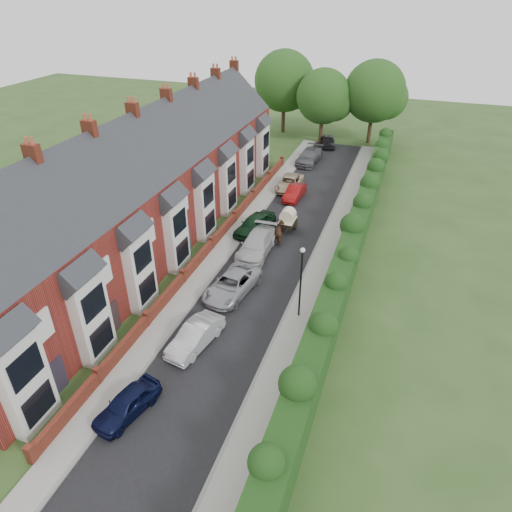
{
  "coord_description": "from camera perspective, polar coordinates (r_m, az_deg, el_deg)",
  "views": [
    {
      "loc": [
        8.34,
        -18.69,
        18.81
      ],
      "look_at": [
        -0.48,
        6.78,
        2.2
      ],
      "focal_mm": 32.0,
      "sensor_mm": 36.0,
      "label": 1
    }
  ],
  "objects": [
    {
      "name": "hedge",
      "position": [
        34.44,
        11.61,
        0.96
      ],
      "size": [
        2.1,
        58.0,
        2.85
      ],
      "color": "#113410",
      "rests_on": "ground"
    },
    {
      "name": "garden_wall_row",
      "position": [
        36.71,
        -5.56,
        1.49
      ],
      "size": [
        0.35,
        40.35,
        1.1
      ],
      "color": "brown",
      "rests_on": "ground"
    },
    {
      "name": "car_navy",
      "position": [
        24.69,
        -15.81,
        -17.35
      ],
      "size": [
        2.4,
        4.04,
        1.29
      ],
      "primitive_type": "imported",
      "rotation": [
        0.0,
        0.0,
        -0.25
      ],
      "color": "black",
      "rests_on": "ground"
    },
    {
      "name": "tree_far_right",
      "position": [
        62.24,
        14.97,
        19.08
      ],
      "size": [
        7.98,
        7.6,
        10.31
      ],
      "color": "#332316",
      "rests_on": "ground"
    },
    {
      "name": "road",
      "position": [
        36.24,
        2.15,
        0.37
      ],
      "size": [
        6.0,
        58.0,
        0.02
      ],
      "primitive_type": "cube",
      "color": "black",
      "rests_on": "ground"
    },
    {
      "name": "car_silver_b",
      "position": [
        31.42,
        -3.01,
        -3.56
      ],
      "size": [
        3.12,
        5.45,
        1.43
      ],
      "primitive_type": "imported",
      "rotation": [
        0.0,
        0.0,
        -0.15
      ],
      "color": "#A4A5AB",
      "rests_on": "ground"
    },
    {
      "name": "car_beige",
      "position": [
        47.51,
        4.23,
        9.09
      ],
      "size": [
        2.19,
        4.72,
        1.31
      ],
      "primitive_type": "imported",
      "rotation": [
        0.0,
        0.0,
        0.0
      ],
      "color": "#CBB393",
      "rests_on": "ground"
    },
    {
      "name": "car_silver_a",
      "position": [
        27.5,
        -7.59,
        -9.88
      ],
      "size": [
        2.26,
        4.49,
        1.41
      ],
      "primitive_type": "imported",
      "rotation": [
        0.0,
        0.0,
        -0.18
      ],
      "color": "silver",
      "rests_on": "ground"
    },
    {
      "name": "car_red",
      "position": [
        45.33,
        4.85,
        7.91
      ],
      "size": [
        1.57,
        4.01,
        1.3
      ],
      "primitive_type": "imported",
      "rotation": [
        0.0,
        0.0,
        -0.05
      ],
      "color": "maroon",
      "rests_on": "ground"
    },
    {
      "name": "tree_far_left",
      "position": [
        61.21,
        8.77,
        18.95
      ],
      "size": [
        7.14,
        6.8,
        9.29
      ],
      "color": "#332316",
      "rests_on": "ground"
    },
    {
      "name": "ground",
      "position": [
        27.8,
        -3.71,
        -11.02
      ],
      "size": [
        140.0,
        140.0,
        0.0
      ],
      "primitive_type": "plane",
      "color": "#2D4C1E",
      "rests_on": "ground"
    },
    {
      "name": "kerb_hedge_side",
      "position": [
        35.59,
        6.84,
        -0.39
      ],
      "size": [
        0.18,
        58.0,
        0.13
      ],
      "primitive_type": "cube",
      "color": "gray",
      "rests_on": "ground"
    },
    {
      "name": "terrace_row",
      "position": [
        37.37,
        -13.72,
        8.16
      ],
      "size": [
        9.05,
        40.5,
        11.5
      ],
      "color": "maroon",
      "rests_on": "ground"
    },
    {
      "name": "pavement_house_side",
      "position": [
        37.34,
        -3.5,
        1.44
      ],
      "size": [
        1.7,
        58.0,
        0.12
      ],
      "primitive_type": "cube",
      "color": "#9B9893",
      "rests_on": "ground"
    },
    {
      "name": "car_green",
      "position": [
        38.82,
        -0.15,
        4.0
      ],
      "size": [
        2.93,
        4.98,
        1.59
      ],
      "primitive_type": "imported",
      "rotation": [
        0.0,
        0.0,
        -0.24
      ],
      "color": "black",
      "rests_on": "ground"
    },
    {
      "name": "horse",
      "position": [
        37.42,
        3.1,
        2.86
      ],
      "size": [
        1.62,
        2.13,
        1.64
      ],
      "primitive_type": "imported",
      "rotation": [
        0.0,
        0.0,
        3.57
      ],
      "color": "#55321F",
      "rests_on": "ground"
    },
    {
      "name": "car_white",
      "position": [
        35.84,
        0.07,
        1.46
      ],
      "size": [
        2.35,
        5.5,
        1.58
      ],
      "primitive_type": "imported",
      "rotation": [
        0.0,
        0.0,
        0.02
      ],
      "color": "#BEBEBE",
      "rests_on": "ground"
    },
    {
      "name": "car_grey",
      "position": [
        54.94,
        6.67,
        12.29
      ],
      "size": [
        2.49,
        5.54,
        1.58
      ],
      "primitive_type": "imported",
      "rotation": [
        0.0,
        0.0,
        -0.05
      ],
      "color": "#5A5B61",
      "rests_on": "ground"
    },
    {
      "name": "pavement_hedge_side",
      "position": [
        35.44,
        8.49,
        -0.69
      ],
      "size": [
        2.2,
        58.0,
        0.12
      ],
      "primitive_type": "cube",
      "color": "#9B9893",
      "rests_on": "ground"
    },
    {
      "name": "horse_cart",
      "position": [
        39.04,
        3.99,
        4.73
      ],
      "size": [
        1.3,
        2.88,
        2.08
      ],
      "color": "black",
      "rests_on": "ground"
    },
    {
      "name": "lamppost",
      "position": [
        27.93,
        5.66,
        -2.27
      ],
      "size": [
        0.32,
        0.32,
        5.16
      ],
      "color": "black",
      "rests_on": "ground"
    },
    {
      "name": "car_black",
      "position": [
        60.92,
        9.03,
        13.97
      ],
      "size": [
        2.59,
        4.37,
        1.39
      ],
      "primitive_type": "imported",
      "rotation": [
        0.0,
        0.0,
        0.24
      ],
      "color": "black",
      "rests_on": "ground"
    },
    {
      "name": "kerb_house_side",
      "position": [
        37.07,
        -2.36,
        1.24
      ],
      "size": [
        0.18,
        58.0,
        0.13
      ],
      "primitive_type": "cube",
      "color": "gray",
      "rests_on": "ground"
    },
    {
      "name": "tree_far_back",
      "position": [
        65.2,
        3.95,
        20.8
      ],
      "size": [
        8.4,
        8.0,
        10.82
      ],
      "color": "#332316",
      "rests_on": "ground"
    }
  ]
}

